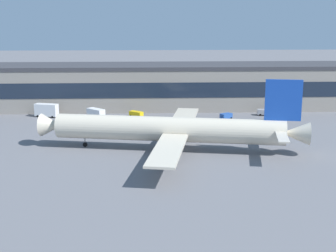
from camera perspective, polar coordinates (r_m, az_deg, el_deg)
name	(u,v)px	position (r m, az deg, el deg)	size (l,w,h in m)	color
ground_plane	(185,149)	(117.66, 2.02, -2.75)	(600.00, 600.00, 0.00)	slate
terminal_building	(174,86)	(166.34, 0.72, 4.71)	(184.42, 18.53, 15.01)	gray
airliner	(172,129)	(115.55, 0.53, -0.40)	(64.59, 55.49, 17.63)	beige
follow_me_car	(136,114)	(152.78, -3.74, 1.44)	(4.64, 4.20, 1.85)	yellow
stair_truck	(96,114)	(149.72, -8.45, 1.42)	(6.01, 5.86, 3.55)	white
baggage_tug	(226,116)	(150.59, 6.87, 1.19)	(4.11, 3.63, 1.85)	#2651A5
belt_loader	(267,112)	(158.18, 11.56, 1.63)	(6.62, 2.89, 1.95)	gray
catering_truck	(46,110)	(157.51, -14.16, 1.87)	(7.63, 4.40, 4.15)	white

